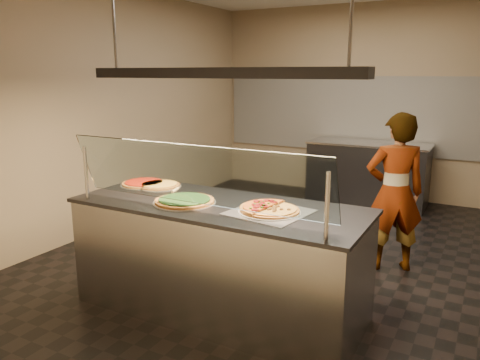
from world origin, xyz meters
The scene contains 18 objects.
ground centered at (0.00, 0.00, -0.01)m, with size 5.00×6.00×0.02m, color black.
wall_back centered at (0.00, 3.01, 1.50)m, with size 5.00×0.02×3.00m, color #9C8364.
wall_front centered at (0.00, -3.01, 1.50)m, with size 5.00×0.02×3.00m, color #9C8364.
wall_left centered at (-2.51, 0.00, 1.50)m, with size 0.02×6.00×3.00m, color #9C8364.
tile_band centered at (0.00, 2.98, 1.30)m, with size 4.90×0.02×1.20m, color silver.
serving_counter centered at (-0.13, -1.41, 0.47)m, with size 2.39×0.94×0.93m.
sneeze_guard centered at (-0.13, -1.76, 1.23)m, with size 2.15×0.18×0.54m.
perforated_tray centered at (0.33, -1.44, 0.94)m, with size 0.61×0.61×0.01m.
half_pizza_pepperoni centered at (0.22, -1.44, 0.96)m, with size 0.29×0.47×0.05m.
half_pizza_sausage centered at (0.43, -1.44, 0.96)m, with size 0.29×0.47×0.04m.
pizza_spinach centered at (-0.39, -1.52, 0.95)m, with size 0.51×0.51×0.03m.
pizza_cheese centered at (-0.90, -1.18, 0.94)m, with size 0.40×0.40×0.03m.
pizza_tomato centered at (-1.08, -1.19, 0.94)m, with size 0.43×0.43×0.03m.
pizza_spatula centered at (-0.58, -1.34, 0.96)m, with size 0.22×0.22×0.02m.
prep_table centered at (0.12, 2.55, 0.47)m, with size 1.77×0.74×0.93m.
worker centered at (0.95, 0.17, 0.79)m, with size 0.58×0.38×1.59m, color #2D2932.
heat_lamp_housing centered at (-0.13, -1.41, 1.95)m, with size 2.30×0.18×0.08m, color #2C2C30.
lamp_rod_left centered at (-1.13, -1.41, 2.50)m, with size 0.02×0.02×1.01m, color #B7B7BC.
Camera 1 is at (1.74, -4.49, 1.95)m, focal length 35.00 mm.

